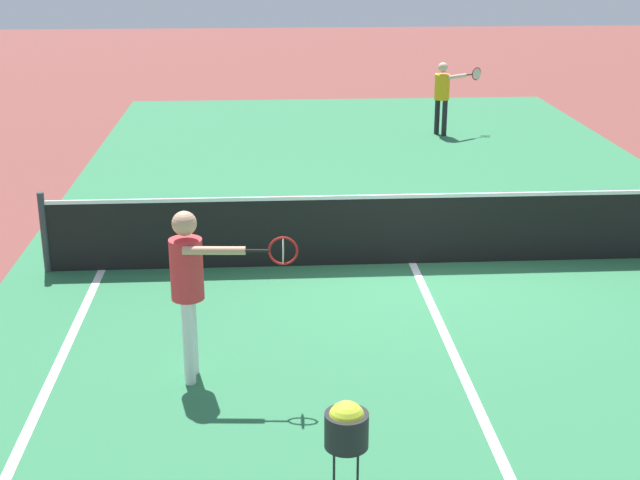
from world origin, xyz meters
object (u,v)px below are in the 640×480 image
at_px(player_near, 190,276).
at_px(player_far, 443,90).
at_px(net, 414,228).
at_px(ball_hopper, 347,426).

bearing_deg(player_near, player_far, 67.25).
relative_size(net, ball_hopper, 11.09).
xyz_separation_m(net, player_near, (-2.68, -3.09, 0.60)).
xyz_separation_m(player_near, player_far, (4.57, 10.90, -0.13)).
distance_m(player_near, player_far, 11.82).
bearing_deg(net, player_near, -130.98).
height_order(player_near, ball_hopper, player_near).
bearing_deg(net, ball_hopper, -104.67).
height_order(net, ball_hopper, net).
xyz_separation_m(player_far, ball_hopper, (-3.25, -13.03, -0.28)).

